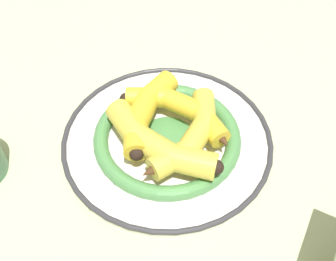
{
  "coord_description": "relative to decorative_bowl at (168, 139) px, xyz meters",
  "views": [
    {
      "loc": [
        0.36,
        0.2,
        0.5
      ],
      "look_at": [
        0.02,
        0.0,
        0.04
      ],
      "focal_mm": 42.0,
      "sensor_mm": 36.0,
      "label": 1
    }
  ],
  "objects": [
    {
      "name": "decorative_bowl",
      "position": [
        0.0,
        0.0,
        0.0
      ],
      "size": [
        0.34,
        0.34,
        0.03
      ],
      "color": "white",
      "rests_on": "ground_plane"
    },
    {
      "name": "ground_plane",
      "position": [
        -0.02,
        -0.0,
        -0.01
      ],
      "size": [
        2.8,
        2.8,
        0.0
      ],
      "primitive_type": "plane",
      "color": "#B2C693"
    },
    {
      "name": "banana_a",
      "position": [
        0.04,
        0.0,
        0.04
      ],
      "size": [
        0.08,
        0.22,
        0.04
      ],
      "rotation": [
        0.0,
        0.0,
        7.72
      ],
      "color": "gold",
      "rests_on": "decorative_bowl"
    },
    {
      "name": "banana_d",
      "position": [
        -0.01,
        -0.04,
        0.04
      ],
      "size": [
        0.19,
        0.08,
        0.04
      ],
      "rotation": [
        0.0,
        0.0,
        12.79
      ],
      "color": "gold",
      "rests_on": "decorative_bowl"
    },
    {
      "name": "banana_b",
      "position": [
        0.0,
        0.04,
        0.04
      ],
      "size": [
        0.2,
        0.06,
        0.04
      ],
      "rotation": [
        0.0,
        0.0,
        9.45
      ],
      "color": "gold",
      "rests_on": "decorative_bowl"
    },
    {
      "name": "banana_c",
      "position": [
        -0.04,
        0.0,
        0.03
      ],
      "size": [
        0.07,
        0.2,
        0.03
      ],
      "rotation": [
        0.0,
        0.0,
        10.97
      ],
      "color": "gold",
      "rests_on": "decorative_bowl"
    }
  ]
}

